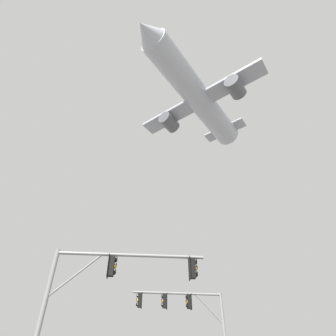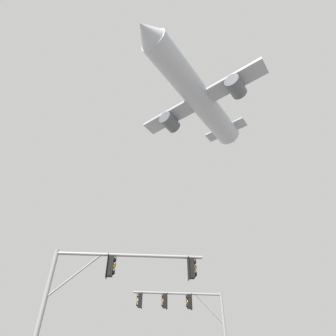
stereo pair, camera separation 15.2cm
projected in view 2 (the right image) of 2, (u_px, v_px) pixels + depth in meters
The scene contains 3 objects.
signal_pole_near at pixel (107, 282), 11.79m from camera, with size 6.96×0.70×5.86m.
signal_pole_far at pixel (187, 311), 18.56m from camera, with size 6.48×0.92×5.81m.
airplane at pixel (197, 96), 44.76m from camera, with size 21.24×25.35×8.04m.
Camera 2 is at (-0.12, -4.42, 1.55)m, focal length 28.41 mm.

